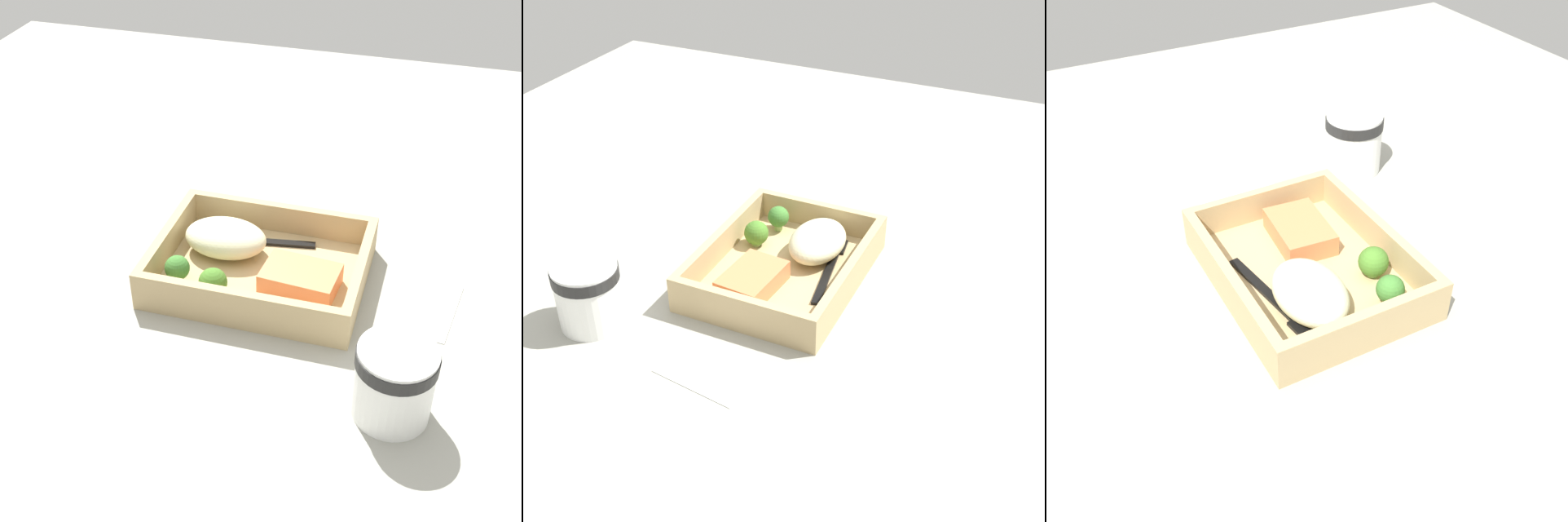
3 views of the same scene
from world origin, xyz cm
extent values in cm
cube|color=gray|center=(0.00, 0.00, -1.00)|extent=(160.00, 160.00, 2.00)
cube|color=tan|center=(0.00, 0.00, 0.60)|extent=(26.53, 20.52, 1.20)
cube|color=tan|center=(0.00, -9.66, 3.20)|extent=(26.53, 1.20, 4.00)
cube|color=tan|center=(0.00, 9.66, 3.20)|extent=(26.53, 1.20, 4.00)
cube|color=tan|center=(-12.66, 0.00, 3.20)|extent=(1.20, 18.12, 4.00)
cube|color=tan|center=(12.66, 0.00, 3.20)|extent=(1.20, 18.12, 4.00)
cube|color=#ED7D4D|center=(-5.66, 2.01, 2.57)|extent=(9.74, 7.08, 2.74)
ellipsoid|color=beige|center=(5.55, -2.66, 3.41)|extent=(10.89, 7.55, 4.42)
cylinder|color=#83AA5D|center=(4.22, 6.33, 1.71)|extent=(1.35, 1.35, 1.02)
sphere|color=#457927|center=(4.22, 6.33, 3.20)|extent=(3.55, 3.55, 3.55)
cylinder|color=#8AAE60|center=(9.27, 5.18, 1.90)|extent=(1.20, 1.20, 1.40)
sphere|color=#3D782F|center=(9.27, 5.18, 3.47)|extent=(3.16, 3.16, 3.16)
cube|color=black|center=(0.53, -6.02, 1.42)|extent=(12.42, 3.00, 0.44)
cube|color=black|center=(8.34, -4.80, 1.42)|extent=(3.70, 2.70, 0.44)
cylinder|color=white|center=(-19.14, 17.99, 4.36)|extent=(8.10, 8.10, 8.73)
cylinder|color=black|center=(-19.14, 17.99, 7.54)|extent=(8.34, 8.34, 1.57)
cube|color=white|center=(-20.65, 0.35, 0.12)|extent=(9.33, 12.27, 0.24)
camera|label=1|loc=(-20.38, 70.75, 57.92)|focal=50.00mm
camera|label=2|loc=(-74.61, -34.34, 58.48)|focal=50.00mm
camera|label=3|loc=(48.10, -25.89, 47.19)|focal=42.00mm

